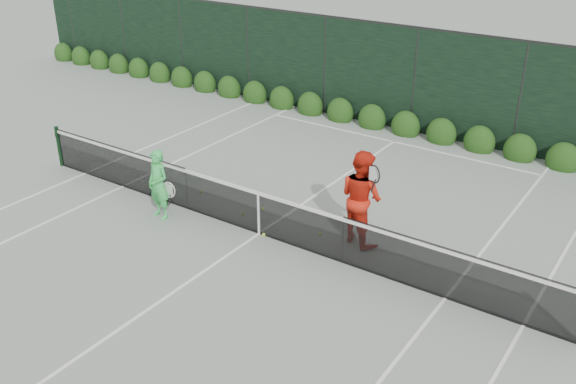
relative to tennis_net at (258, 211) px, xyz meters
The scene contains 8 objects.
ground 0.53m from the tennis_net, ahead, with size 80.00×80.00×0.00m, color gray.
tennis_net is the anchor object (origin of this frame).
player_woman 2.31m from the tennis_net, 164.86° to the right, with size 0.66×0.45×1.56m.
player_man 2.16m from the tennis_net, 26.12° to the left, with size 1.17×1.05×1.99m.
court_lines 0.53m from the tennis_net, ahead, with size 11.03×23.83×0.01m.
windscreen_fence 2.88m from the tennis_net, 89.49° to the right, with size 32.00×21.07×3.06m.
hedge_row 7.16m from the tennis_net, 89.80° to the left, with size 31.66×0.65×0.94m.
tennis_balls 0.88m from the tennis_net, 129.96° to the left, with size 3.47×1.01×0.07m.
Camera 1 is at (7.12, -9.34, 6.66)m, focal length 40.00 mm.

